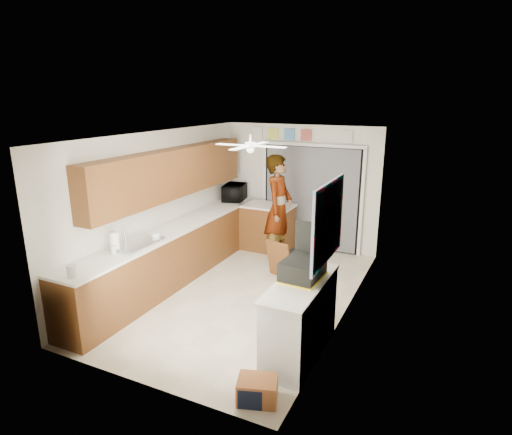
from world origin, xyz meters
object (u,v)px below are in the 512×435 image
(microwave, at_px, (235,192))
(navy_crate, at_px, (257,391))
(cup, at_px, (156,236))
(man, at_px, (279,209))
(suitcase, at_px, (303,269))
(dog, at_px, (294,261))
(paper_towel_roll, at_px, (115,242))
(cardboard_box, at_px, (257,390))

(microwave, xyz_separation_m, navy_crate, (2.53, -4.26, -0.99))
(cup, distance_m, man, 2.48)
(suitcase, bearing_deg, dog, 115.68)
(dog, bearing_deg, man, 140.45)
(dog, bearing_deg, navy_crate, -69.97)
(microwave, distance_m, paper_towel_roll, 3.40)
(paper_towel_roll, height_order, cardboard_box, paper_towel_roll)
(paper_towel_roll, distance_m, man, 3.16)
(paper_towel_roll, xyz_separation_m, navy_crate, (2.61, -0.86, -0.97))
(cup, bearing_deg, man, 63.53)
(paper_towel_roll, xyz_separation_m, dog, (1.79, 2.37, -0.84))
(cup, height_order, man, man)
(suitcase, xyz_separation_m, dog, (-0.88, 2.11, -0.82))
(cup, distance_m, cardboard_box, 3.00)
(cardboard_box, bearing_deg, microwave, 120.71)
(suitcase, xyz_separation_m, man, (-1.40, 2.63, -0.05))
(navy_crate, bearing_deg, microwave, 120.71)
(cup, xyz_separation_m, navy_crate, (2.43, -1.53, -0.88))
(cup, relative_size, dog, 0.21)
(man, relative_size, dog, 3.26)
(cup, relative_size, man, 0.06)
(cup, bearing_deg, microwave, 92.04)
(microwave, distance_m, cup, 2.73)
(suitcase, bearing_deg, man, 120.94)
(cup, height_order, suitcase, suitcase)
(cup, xyz_separation_m, man, (1.10, 2.22, 0.02))
(microwave, xyz_separation_m, cardboard_box, (2.53, -4.26, -0.98))
(navy_crate, bearing_deg, man, 109.53)
(suitcase, bearing_deg, cup, 173.54)
(paper_towel_roll, relative_size, navy_crate, 0.77)
(paper_towel_roll, distance_m, navy_crate, 2.91)
(microwave, bearing_deg, paper_towel_roll, 165.02)
(suitcase, relative_size, cardboard_box, 1.38)
(microwave, xyz_separation_m, suitcase, (2.60, -3.14, -0.05))
(paper_towel_roll, bearing_deg, man, 66.13)
(dog, bearing_deg, microwave, 154.78)
(suitcase, bearing_deg, paper_towel_roll, -171.56)
(suitcase, xyz_separation_m, navy_crate, (-0.07, -1.12, -0.95))
(paper_towel_roll, distance_m, suitcase, 2.69)
(cup, bearing_deg, dog, 46.29)
(cup, relative_size, suitcase, 0.23)
(paper_towel_roll, distance_m, cardboard_box, 2.91)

